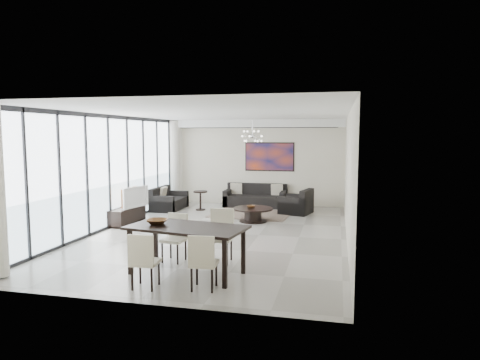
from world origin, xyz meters
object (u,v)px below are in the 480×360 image
(coffee_table, at_px, (253,214))
(tv_console, at_px, (127,215))
(sofa_main, at_px, (255,199))
(dining_table, at_px, (187,231))
(television, at_px, (133,197))

(coffee_table, bearing_deg, tv_console, -162.90)
(sofa_main, relative_size, tv_console, 1.45)
(tv_console, bearing_deg, sofa_main, 50.93)
(tv_console, xyz_separation_m, dining_table, (3.03, -3.65, 0.53))
(dining_table, bearing_deg, coffee_table, 87.05)
(tv_console, xyz_separation_m, television, (0.16, 0.04, 0.50))
(coffee_table, xyz_separation_m, sofa_main, (-0.41, 2.52, 0.04))
(sofa_main, bearing_deg, television, -127.80)
(sofa_main, bearing_deg, dining_table, -88.63)
(tv_console, distance_m, dining_table, 4.77)
(dining_table, bearing_deg, sofa_main, 91.37)
(television, bearing_deg, dining_table, -128.45)
(television, height_order, dining_table, television)
(tv_console, bearing_deg, coffee_table, 17.10)
(tv_console, distance_m, television, 0.53)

